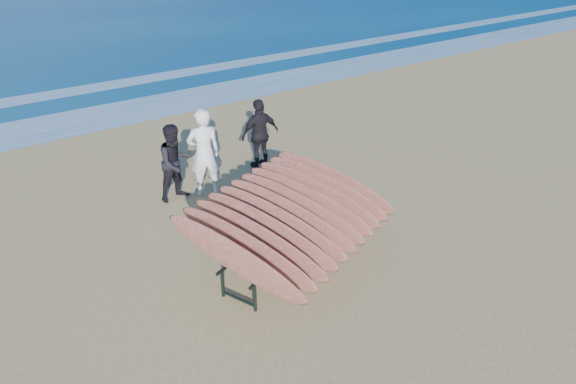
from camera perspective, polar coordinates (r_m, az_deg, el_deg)
name	(u,v)px	position (r m, az deg, el deg)	size (l,w,h in m)	color
ground	(314,254)	(9.52, 2.94, -6.85)	(120.00, 120.00, 0.00)	tan
foam_near	(115,114)	(17.60, -18.67, 8.19)	(160.00, 160.00, 0.00)	white
foam_far	(80,90)	(20.83, -22.08, 10.45)	(160.00, 160.00, 0.00)	white
surfboard_rack	(290,215)	(8.89, 0.21, -2.61)	(3.89, 3.62, 1.47)	black
person_white	(204,153)	(11.30, -9.31, 4.31)	(0.73, 0.48, 1.99)	white
person_dark_a	(176,163)	(11.29, -12.36, 3.21)	(0.83, 0.65, 1.71)	black
person_dark_b	(260,134)	(12.59, -3.12, 6.45)	(1.02, 0.43, 1.74)	black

